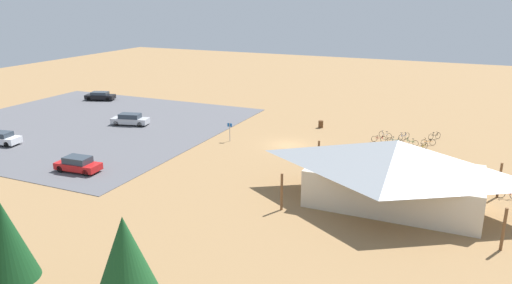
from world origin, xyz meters
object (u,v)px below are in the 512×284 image
(trash_bin, at_px, (321,124))
(bicycle_yellow_yard_center, at_px, (424,147))
(pine_far_east, at_px, (6,241))
(bicycle_teal_trailside, at_px, (395,141))
(bicycle_blue_lone_east, at_px, (404,136))
(bicycle_orange_edge_north, at_px, (428,142))
(bicycle_green_yard_right, at_px, (411,142))
(bicycle_black_back_row, at_px, (434,136))
(bicycle_red_mid_cluster, at_px, (379,139))
(car_silver_by_curb, at_px, (130,119))
(bicycle_orange_yard_front, at_px, (481,182))
(visitor_by_pavilion, at_px, (404,159))
(car_white_inner_stall, at_px, (0,138))
(car_red_aisle_side, at_px, (78,164))
(lot_sign, at_px, (230,129))
(bicycle_white_lone_west, at_px, (385,135))
(pine_midwest, at_px, (125,255))
(bike_pavilion, at_px, (395,168))
(car_black_end_stall, at_px, (100,96))
(bicycle_red_by_bin, at_px, (507,195))
(bicycle_silver_edge_south, at_px, (373,160))
(bicycle_purple_front_row, at_px, (427,165))

(trash_bin, relative_size, bicycle_yellow_yard_center, 0.56)
(pine_far_east, bearing_deg, bicycle_teal_trailside, -108.16)
(bicycle_blue_lone_east, bearing_deg, bicycle_orange_edge_north, 156.83)
(pine_far_east, xyz_separation_m, bicycle_green_yard_right, (-14.55, -39.22, -3.95))
(pine_far_east, bearing_deg, bicycle_black_back_row, -111.37)
(bicycle_red_mid_cluster, xyz_separation_m, car_silver_by_curb, (30.14, 5.45, 0.41))
(bicycle_green_yard_right, height_order, bicycle_yellow_yard_center, bicycle_green_yard_right)
(pine_far_east, distance_m, bicycle_orange_yard_front, 36.70)
(car_silver_by_curb, height_order, visitor_by_pavilion, visitor_by_pavilion)
(bicycle_red_mid_cluster, bearing_deg, car_silver_by_curb, 10.25)
(pine_far_east, relative_size, car_white_inner_stall, 1.43)
(car_red_aisle_side, bearing_deg, bicycle_red_mid_cluster, -138.12)
(lot_sign, distance_m, car_red_aisle_side, 16.89)
(bicycle_white_lone_west, bearing_deg, bicycle_orange_yard_front, 131.53)
(bicycle_green_yard_right, height_order, car_white_inner_stall, car_white_inner_stall)
(bicycle_white_lone_west, xyz_separation_m, bicycle_yellow_yard_center, (-4.56, 2.79, -0.03))
(lot_sign, bearing_deg, bicycle_green_yard_right, -160.25)
(bicycle_yellow_yard_center, bearing_deg, visitor_by_pavilion, 80.51)
(bicycle_teal_trailside, bearing_deg, bicycle_yellow_yard_center, 162.25)
(bicycle_orange_edge_north, bearing_deg, bicycle_blue_lone_east, -23.17)
(car_red_aisle_side, bearing_deg, bicycle_black_back_row, -139.73)
(bicycle_blue_lone_east, bearing_deg, pine_midwest, 80.16)
(trash_bin, relative_size, bicycle_orange_yard_front, 0.56)
(car_white_inner_stall, bearing_deg, bicycle_black_back_row, -153.42)
(pine_midwest, bearing_deg, bicycle_blue_lone_east, -99.84)
(bike_pavilion, distance_m, car_black_end_stall, 52.95)
(bicycle_blue_lone_east, distance_m, bicycle_red_mid_cluster, 3.19)
(bicycle_orange_yard_front, bearing_deg, car_white_inner_stall, 9.87)
(bicycle_red_by_bin, relative_size, bicycle_white_lone_west, 1.02)
(car_black_end_stall, bearing_deg, pine_far_east, 126.83)
(bicycle_red_mid_cluster, xyz_separation_m, car_black_end_stall, (44.07, -4.98, 0.35))
(pine_far_east, relative_size, bicycle_orange_yard_front, 4.01)
(bicycle_silver_edge_south, height_order, bicycle_purple_front_row, bicycle_purple_front_row)
(bicycle_teal_trailside, bearing_deg, bicycle_red_mid_cluster, 0.13)
(lot_sign, height_order, car_red_aisle_side, lot_sign)
(car_silver_by_curb, bearing_deg, visitor_by_pavilion, 175.62)
(pine_midwest, relative_size, bicycle_red_by_bin, 3.95)
(bicycle_red_by_bin, xyz_separation_m, car_silver_by_curb, (42.67, -6.48, 0.41))
(bicycle_green_yard_right, height_order, bicycle_black_back_row, bicycle_black_back_row)
(bicycle_black_back_row, xyz_separation_m, car_red_aisle_side, (29.38, 24.89, 0.37))
(bicycle_red_by_bin, bearing_deg, bicycle_black_back_row, -66.01)
(bicycle_purple_front_row, bearing_deg, bike_pavilion, 80.13)
(bicycle_orange_edge_north, relative_size, visitor_by_pavilion, 0.85)
(bicycle_orange_edge_north, bearing_deg, bicycle_white_lone_west, -10.75)
(trash_bin, bearing_deg, pine_far_east, 85.50)
(car_white_inner_stall, relative_size, car_red_aisle_side, 1.03)
(trash_bin, height_order, car_silver_by_curb, car_silver_by_curb)
(bicycle_white_lone_west, relative_size, bicycle_orange_yard_front, 1.01)
(lot_sign, bearing_deg, bicycle_black_back_row, -154.05)
(bicycle_yellow_yard_center, bearing_deg, bicycle_orange_yard_front, 122.86)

